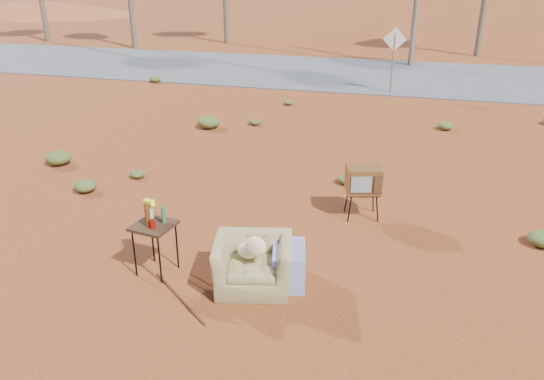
# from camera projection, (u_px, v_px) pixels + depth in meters

# --- Properties ---
(ground) EXTENTS (140.00, 140.00, 0.00)m
(ground) POSITION_uv_depth(u_px,v_px,m) (237.00, 264.00, 7.94)
(ground) COLOR brown
(ground) RESTS_ON ground
(highway) EXTENTS (140.00, 7.00, 0.04)m
(highway) POSITION_uv_depth(u_px,v_px,m) (357.00, 74.00, 21.22)
(highway) COLOR #565659
(highway) RESTS_ON ground
(dirt_mound) EXTENTS (26.00, 18.00, 2.00)m
(dirt_mound) POSITION_uv_depth(u_px,v_px,m) (31.00, 14.00, 45.25)
(dirt_mound) COLOR #9F5426
(dirt_mound) RESTS_ON ground
(armchair) EXTENTS (1.34, 1.05, 0.92)m
(armchair) POSITION_uv_depth(u_px,v_px,m) (260.00, 258.00, 7.26)
(armchair) COLOR olive
(armchair) RESTS_ON ground
(tv_unit) EXTENTS (0.69, 0.61, 0.94)m
(tv_unit) POSITION_uv_depth(u_px,v_px,m) (363.00, 180.00, 9.14)
(tv_unit) COLOR black
(tv_unit) RESTS_ON ground
(side_table) EXTENTS (0.61, 0.61, 1.08)m
(side_table) POSITION_uv_depth(u_px,v_px,m) (153.00, 221.00, 7.47)
(side_table) COLOR #382214
(side_table) RESTS_ON ground
(rusty_bar) EXTENTS (1.11, 0.93, 0.04)m
(rusty_bar) POSITION_uv_depth(u_px,v_px,m) (179.00, 297.00, 7.12)
(rusty_bar) COLOR #532116
(rusty_bar) RESTS_ON ground
(road_sign) EXTENTS (0.78, 0.06, 2.19)m
(road_sign) POSITION_uv_depth(u_px,v_px,m) (394.00, 49.00, 17.61)
(road_sign) COLOR brown
(road_sign) RESTS_ON ground
(scrub_patch) EXTENTS (17.49, 8.07, 0.33)m
(scrub_patch) POSITION_uv_depth(u_px,v_px,m) (265.00, 155.00, 11.98)
(scrub_patch) COLOR #515927
(scrub_patch) RESTS_ON ground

